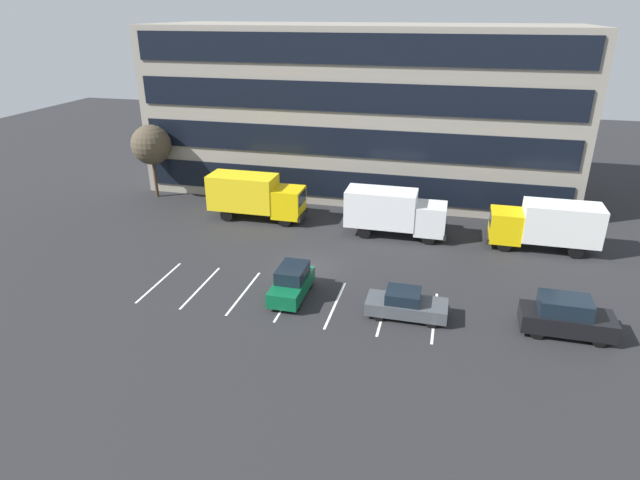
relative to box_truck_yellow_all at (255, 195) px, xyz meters
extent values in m
plane|color=#262628|center=(6.43, -7.43, -2.01)|extent=(120.00, 120.00, 0.00)
cube|color=gray|center=(6.43, 10.57, 5.19)|extent=(37.06, 12.17, 14.40)
cube|color=black|center=(6.43, 4.43, -0.03)|extent=(35.57, 0.16, 2.30)
cube|color=black|center=(6.43, 4.43, 3.57)|extent=(35.57, 0.16, 2.30)
cube|color=black|center=(6.43, 4.43, 7.17)|extent=(35.57, 0.16, 2.30)
cube|color=black|center=(6.43, 4.43, 10.77)|extent=(35.57, 0.16, 2.30)
cube|color=silver|center=(-1.97, -11.78, -2.01)|extent=(0.14, 5.40, 0.01)
cube|color=silver|center=(0.83, -11.78, -2.01)|extent=(0.14, 5.40, 0.01)
cube|color=silver|center=(3.63, -11.78, -2.01)|extent=(0.14, 5.40, 0.01)
cube|color=silver|center=(6.43, -11.78, -2.01)|extent=(0.14, 5.40, 0.01)
cube|color=silver|center=(9.23, -11.78, -2.01)|extent=(0.14, 5.40, 0.01)
cube|color=silver|center=(12.03, -11.78, -2.01)|extent=(0.14, 5.40, 0.01)
cube|color=silver|center=(14.83, -11.78, -2.01)|extent=(0.14, 5.40, 0.01)
cube|color=yellow|center=(2.80, 0.00, -0.38)|extent=(2.24, 2.45, 2.24)
cube|color=black|center=(3.90, 0.00, 0.07)|extent=(0.06, 2.06, 0.99)
cube|color=yellow|center=(-0.97, 0.00, 0.18)|extent=(5.30, 2.55, 2.75)
cube|color=black|center=(3.97, 0.00, -1.35)|extent=(0.20, 2.45, 0.41)
cylinder|color=black|center=(2.80, 1.05, -1.50)|extent=(1.02, 0.31, 1.02)
cylinder|color=black|center=(2.80, -1.05, -1.50)|extent=(1.02, 0.31, 1.02)
cylinder|color=black|center=(-2.03, 1.05, -1.50)|extent=(1.02, 0.31, 1.02)
cylinder|color=black|center=(-2.03, -1.05, -1.50)|extent=(1.02, 0.31, 1.02)
cube|color=white|center=(13.83, -0.78, -0.43)|extent=(2.17, 2.37, 2.17)
cube|color=black|center=(14.90, -0.78, 0.00)|extent=(0.06, 1.99, 0.96)
cube|color=white|center=(10.18, -0.78, 0.11)|extent=(5.13, 2.47, 2.66)
cube|color=black|center=(14.97, -0.78, -1.37)|extent=(0.20, 2.37, 0.39)
cylinder|color=black|center=(13.83, 0.23, -1.52)|extent=(0.99, 0.30, 0.99)
cylinder|color=black|center=(13.83, -1.80, -1.52)|extent=(0.99, 0.30, 0.99)
cylinder|color=black|center=(9.15, 0.23, -1.52)|extent=(0.99, 0.30, 0.99)
cylinder|color=black|center=(9.15, -1.80, -1.52)|extent=(0.99, 0.30, 0.99)
cube|color=yellow|center=(19.03, -0.72, -0.45)|extent=(2.15, 2.35, 2.15)
cube|color=black|center=(17.97, -0.72, -0.02)|extent=(0.06, 1.97, 0.95)
cube|color=white|center=(22.64, -0.72, 0.09)|extent=(5.08, 2.44, 2.64)
cube|color=black|center=(17.90, -0.72, -1.37)|extent=(0.20, 2.35, 0.39)
cylinder|color=black|center=(19.03, -1.73, -1.52)|extent=(0.98, 0.29, 0.98)
cylinder|color=black|center=(19.03, 0.28, -1.52)|extent=(0.98, 0.29, 0.98)
cylinder|color=black|center=(23.66, -1.73, -1.52)|extent=(0.98, 0.29, 0.98)
cylinder|color=black|center=(23.66, 0.28, -1.52)|extent=(0.98, 0.29, 0.98)
cube|color=black|center=(21.48, -11.77, -1.25)|extent=(4.60, 1.95, 0.95)
cube|color=black|center=(21.25, -11.77, -0.35)|extent=(2.53, 1.72, 0.85)
cylinder|color=black|center=(22.96, -10.92, -1.67)|extent=(0.68, 0.22, 0.68)
cylinder|color=black|center=(22.96, -12.63, -1.67)|extent=(0.68, 0.22, 0.68)
cylinder|color=black|center=(20.01, -10.92, -1.67)|extent=(0.68, 0.22, 0.68)
cylinder|color=black|center=(20.01, -12.63, -1.67)|extent=(0.68, 0.22, 0.68)
cube|color=#0C5933|center=(6.55, -11.53, -1.33)|extent=(1.76, 4.15, 0.86)
cube|color=black|center=(6.55, -11.32, -0.52)|extent=(1.55, 2.28, 0.77)
cylinder|color=black|center=(7.32, -12.86, -1.70)|extent=(0.20, 0.61, 0.61)
cylinder|color=black|center=(5.78, -12.86, -1.70)|extent=(0.20, 0.61, 0.61)
cylinder|color=black|center=(7.32, -10.20, -1.70)|extent=(0.20, 0.61, 0.61)
cylinder|color=black|center=(5.78, -10.20, -1.70)|extent=(0.20, 0.61, 0.61)
cube|color=#474C51|center=(13.29, -12.08, -1.41)|extent=(4.39, 1.84, 0.72)
cube|color=black|center=(13.07, -12.08, -0.74)|extent=(1.84, 1.62, 0.61)
cylinder|color=black|center=(14.70, -11.29, -1.70)|extent=(0.61, 0.22, 0.61)
cylinder|color=black|center=(14.70, -12.88, -1.70)|extent=(0.61, 0.22, 0.61)
cylinder|color=black|center=(11.89, -11.29, -1.70)|extent=(0.61, 0.22, 0.61)
cylinder|color=black|center=(11.89, -12.88, -1.70)|extent=(0.61, 0.22, 0.61)
cylinder|color=#473323|center=(-10.57, 3.07, -0.32)|extent=(0.28, 0.28, 3.38)
sphere|color=#4C4233|center=(-10.57, 3.07, 2.72)|extent=(3.44, 3.44, 3.44)
camera|label=1|loc=(14.93, -37.90, 13.59)|focal=30.08mm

